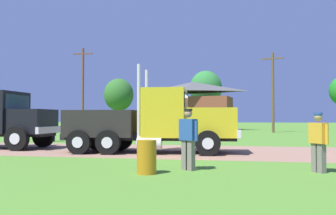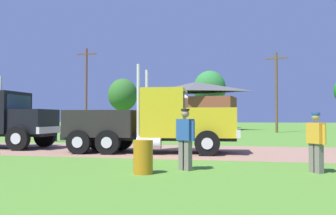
{
  "view_description": "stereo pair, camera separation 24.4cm",
  "coord_description": "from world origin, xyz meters",
  "px_view_note": "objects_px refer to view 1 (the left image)",
  "views": [
    {
      "loc": [
        2.57,
        -16.21,
        1.53
      ],
      "look_at": [
        -0.45,
        -0.38,
        1.99
      ],
      "focal_mm": 38.21,
      "sensor_mm": 36.0,
      "label": 1
    },
    {
      "loc": [
        2.81,
        -16.16,
        1.53
      ],
      "look_at": [
        -0.45,
        -0.38,
        1.99
      ],
      "focal_mm": 38.21,
      "sensor_mm": 36.0,
      "label": 2
    }
  ],
  "objects_px": {
    "utility_pole_far": "(273,90)",
    "visitor_far_side": "(53,128)",
    "truck_foreground_white": "(152,123)",
    "steel_barrel": "(147,157)",
    "shed_building": "(192,107)",
    "visitor_by_barrel": "(188,136)",
    "utility_pole_near": "(83,88)",
    "visitor_standing_near": "(318,140)"
  },
  "relations": [
    {
      "from": "visitor_far_side",
      "to": "shed_building",
      "type": "relative_size",
      "value": 0.16
    },
    {
      "from": "utility_pole_far",
      "to": "shed_building",
      "type": "bearing_deg",
      "value": 141.8
    },
    {
      "from": "visitor_standing_near",
      "to": "visitor_by_barrel",
      "type": "bearing_deg",
      "value": -176.07
    },
    {
      "from": "visitor_far_side",
      "to": "shed_building",
      "type": "xyz_separation_m",
      "value": [
        6.06,
        24.3,
        2.05
      ]
    },
    {
      "from": "visitor_by_barrel",
      "to": "utility_pole_far",
      "type": "relative_size",
      "value": 0.22
    },
    {
      "from": "visitor_far_side",
      "to": "utility_pole_near",
      "type": "xyz_separation_m",
      "value": [
        -4.58,
        14.69,
        3.86
      ]
    },
    {
      "from": "shed_building",
      "to": "utility_pole_far",
      "type": "height_order",
      "value": "utility_pole_far"
    },
    {
      "from": "truck_foreground_white",
      "to": "steel_barrel",
      "type": "bearing_deg",
      "value": -78.03
    },
    {
      "from": "visitor_standing_near",
      "to": "utility_pole_near",
      "type": "bearing_deg",
      "value": 126.1
    },
    {
      "from": "visitor_by_barrel",
      "to": "visitor_far_side",
      "type": "relative_size",
      "value": 1.07
    },
    {
      "from": "truck_foreground_white",
      "to": "visitor_far_side",
      "type": "height_order",
      "value": "truck_foreground_white"
    },
    {
      "from": "utility_pole_far",
      "to": "visitor_standing_near",
      "type": "bearing_deg",
      "value": -93.15
    },
    {
      "from": "truck_foreground_white",
      "to": "visitor_by_barrel",
      "type": "bearing_deg",
      "value": -65.51
    },
    {
      "from": "visitor_standing_near",
      "to": "shed_building",
      "type": "relative_size",
      "value": 0.16
    },
    {
      "from": "utility_pole_near",
      "to": "utility_pole_far",
      "type": "distance_m",
      "value": 20.01
    },
    {
      "from": "truck_foreground_white",
      "to": "visitor_by_barrel",
      "type": "relative_size",
      "value": 4.35
    },
    {
      "from": "utility_pole_far",
      "to": "visitor_far_side",
      "type": "bearing_deg",
      "value": -131.93
    },
    {
      "from": "truck_foreground_white",
      "to": "visitor_by_barrel",
      "type": "xyz_separation_m",
      "value": [
        2.26,
        -4.96,
        -0.31
      ]
    },
    {
      "from": "visitor_by_barrel",
      "to": "utility_pole_far",
      "type": "bearing_deg",
      "value": 79.53
    },
    {
      "from": "truck_foreground_white",
      "to": "shed_building",
      "type": "distance_m",
      "value": 30.17
    },
    {
      "from": "visitor_by_barrel",
      "to": "shed_building",
      "type": "bearing_deg",
      "value": 96.68
    },
    {
      "from": "steel_barrel",
      "to": "utility_pole_near",
      "type": "distance_m",
      "value": 29.97
    },
    {
      "from": "visitor_standing_near",
      "to": "steel_barrel",
      "type": "bearing_deg",
      "value": -166.45
    },
    {
      "from": "visitor_by_barrel",
      "to": "steel_barrel",
      "type": "height_order",
      "value": "visitor_by_barrel"
    },
    {
      "from": "truck_foreground_white",
      "to": "visitor_far_side",
      "type": "xyz_separation_m",
      "value": [
        -7.9,
        5.77,
        -0.41
      ]
    },
    {
      "from": "visitor_far_side",
      "to": "utility_pole_near",
      "type": "relative_size",
      "value": 0.19
    },
    {
      "from": "shed_building",
      "to": "utility_pole_far",
      "type": "distance_m",
      "value": 11.84
    },
    {
      "from": "truck_foreground_white",
      "to": "steel_barrel",
      "type": "distance_m",
      "value": 6.02
    },
    {
      "from": "truck_foreground_white",
      "to": "steel_barrel",
      "type": "relative_size",
      "value": 8.45
    },
    {
      "from": "shed_building",
      "to": "utility_pole_far",
      "type": "relative_size",
      "value": 1.3
    },
    {
      "from": "steel_barrel",
      "to": "utility_pole_near",
      "type": "height_order",
      "value": "utility_pole_near"
    },
    {
      "from": "utility_pole_near",
      "to": "utility_pole_far",
      "type": "xyz_separation_m",
      "value": [
        19.87,
        2.34,
        -0.38
      ]
    },
    {
      "from": "visitor_standing_near",
      "to": "truck_foreground_white",
      "type": "bearing_deg",
      "value": 141.28
    },
    {
      "from": "visitor_standing_near",
      "to": "visitor_by_barrel",
      "type": "distance_m",
      "value": 3.63
    },
    {
      "from": "shed_building",
      "to": "visitor_by_barrel",
      "type": "bearing_deg",
      "value": -83.32
    },
    {
      "from": "visitor_standing_near",
      "to": "shed_building",
      "type": "xyz_separation_m",
      "value": [
        -7.72,
        34.78,
        2.03
      ]
    },
    {
      "from": "visitor_by_barrel",
      "to": "visitor_standing_near",
      "type": "bearing_deg",
      "value": 3.93
    },
    {
      "from": "visitor_by_barrel",
      "to": "visitor_far_side",
      "type": "distance_m",
      "value": 14.78
    },
    {
      "from": "truck_foreground_white",
      "to": "utility_pole_far",
      "type": "xyz_separation_m",
      "value": [
        7.39,
        22.8,
        3.07
      ]
    },
    {
      "from": "visitor_by_barrel",
      "to": "visitor_far_side",
      "type": "bearing_deg",
      "value": 133.43
    },
    {
      "from": "visitor_standing_near",
      "to": "steel_barrel",
      "type": "xyz_separation_m",
      "value": [
        -4.64,
        -1.12,
        -0.45
      ]
    },
    {
      "from": "steel_barrel",
      "to": "utility_pole_far",
      "type": "relative_size",
      "value": 0.11
    }
  ]
}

